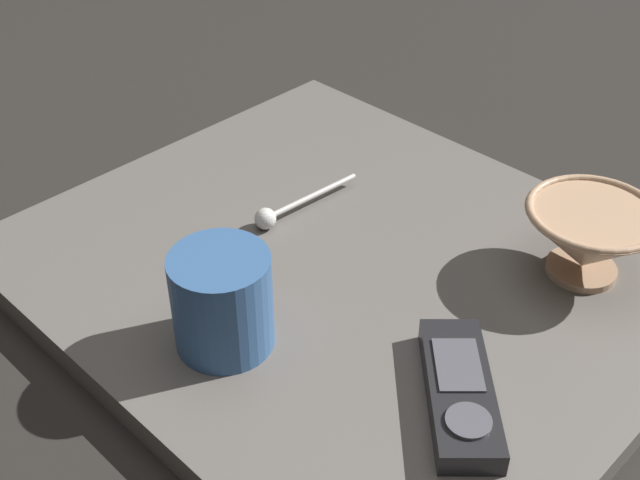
% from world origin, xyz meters
% --- Properties ---
extents(ground_plane, '(6.00, 6.00, 0.00)m').
position_xyz_m(ground_plane, '(0.00, 0.00, 0.00)').
color(ground_plane, black).
extents(table, '(0.65, 0.55, 0.03)m').
position_xyz_m(table, '(0.00, 0.00, 0.02)').
color(table, '#5B5651').
rests_on(table, ground).
extents(cereal_bowl, '(0.13, 0.13, 0.08)m').
position_xyz_m(cereal_bowl, '(0.18, 0.16, 0.07)').
color(cereal_bowl, tan).
rests_on(cereal_bowl, table).
extents(coffee_mug, '(0.09, 0.09, 0.10)m').
position_xyz_m(coffee_mug, '(0.00, -0.16, 0.08)').
color(coffee_mug, '#33598C').
rests_on(coffee_mug, table).
extents(teaspoon, '(0.03, 0.14, 0.02)m').
position_xyz_m(teaspoon, '(-0.10, -0.00, 0.04)').
color(teaspoon, silver).
rests_on(teaspoon, table).
extents(tv_remote_near, '(0.15, 0.15, 0.03)m').
position_xyz_m(tv_remote_near, '(0.20, -0.07, 0.04)').
color(tv_remote_near, black).
rests_on(tv_remote_near, table).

